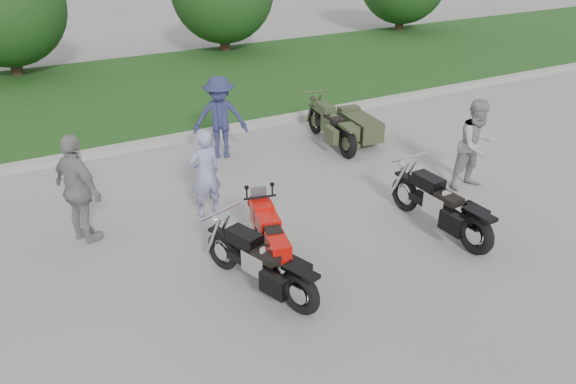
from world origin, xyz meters
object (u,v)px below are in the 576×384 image
person_denim (220,118)px  cruiser_left (264,266)px  sportbike_red (271,241)px  cruiser_right (443,209)px  person_back (78,190)px  cruiser_sidecar (349,127)px  person_grey (476,145)px  person_stripe (205,174)px

person_denim → cruiser_left: bearing=-82.4°
sportbike_red → cruiser_right: 2.97m
person_denim → person_back: person_back is taller
cruiser_sidecar → person_grey: 3.10m
person_stripe → person_denim: bearing=-125.1°
cruiser_right → cruiser_sidecar: size_ratio=1.00×
person_stripe → sportbike_red: bearing=88.1°
person_back → cruiser_sidecar: bearing=-101.7°
person_denim → sportbike_red: bearing=-80.0°
cruiser_right → person_denim: person_denim is taller
person_stripe → person_back: (-2.02, 0.12, 0.12)m
cruiser_sidecar → person_grey: size_ratio=1.31×
person_denim → person_back: size_ratio=0.98×
cruiser_sidecar → person_grey: bearing=-68.6°
cruiser_left → person_back: size_ratio=1.14×
person_stripe → person_grey: 5.01m
cruiser_right → person_denim: size_ratio=1.29×
cruiser_sidecar → person_back: size_ratio=1.25×
sportbike_red → cruiser_sidecar: sportbike_red is taller
cruiser_right → person_back: size_ratio=1.26×
cruiser_sidecar → cruiser_right: bearing=-96.3°
person_denim → cruiser_sidecar: bearing=9.4°
person_grey → person_back: size_ratio=0.96×
cruiser_right → person_back: 5.77m
cruiser_right → person_grey: (1.67, 1.03, 0.42)m
cruiser_left → person_stripe: 2.50m
cruiser_right → person_back: bearing=151.4°
person_grey → person_denim: bearing=136.6°
cruiser_right → person_denim: 5.07m
cruiser_left → person_stripe: (0.12, 2.47, 0.36)m
cruiser_right → cruiser_sidecar: bearing=75.7°
sportbike_red → person_stripe: person_stripe is taller
cruiser_right → cruiser_left: bearing=178.5°
cruiser_right → person_denim: bearing=110.3°
cruiser_sidecar → person_back: bearing=-160.9°
cruiser_left → person_back: person_back is taller
cruiser_right → sportbike_red: bearing=171.2°
sportbike_red → cruiser_sidecar: 5.26m
cruiser_right → person_stripe: person_stripe is taller
person_grey → person_denim: 5.13m
sportbike_red → person_stripe: bearing=107.8°
person_denim → person_back: (-3.22, -2.12, 0.02)m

